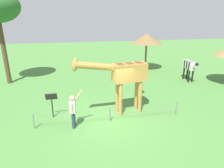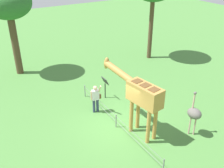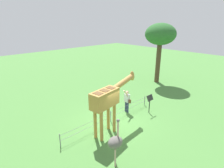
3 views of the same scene
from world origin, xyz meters
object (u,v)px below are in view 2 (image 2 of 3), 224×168
(tree_northeast, at_px, (8,5))
(info_sign, at_px, (105,84))
(ostrich, at_px, (194,113))
(visitor, at_px, (96,97))
(giraffe, at_px, (140,94))

(tree_northeast, distance_m, info_sign, 7.98)
(ostrich, xyz_separation_m, info_sign, (5.06, 1.83, -0.23))
(visitor, xyz_separation_m, ostrich, (-4.03, -2.98, 0.27))
(giraffe, distance_m, info_sign, 3.77)
(ostrich, xyz_separation_m, tree_northeast, (11.19, 5.28, 3.54))
(tree_northeast, height_order, info_sign, tree_northeast)
(visitor, relative_size, ostrich, 0.78)
(tree_northeast, bearing_deg, giraffe, -161.69)
(giraffe, bearing_deg, info_sign, -3.88)
(tree_northeast, xyz_separation_m, info_sign, (-6.13, -3.45, -3.76))
(ostrich, bearing_deg, giraffe, 54.43)
(info_sign, bearing_deg, ostrich, -160.16)
(giraffe, height_order, ostrich, giraffe)
(giraffe, height_order, info_sign, giraffe)
(visitor, relative_size, tree_northeast, 0.30)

